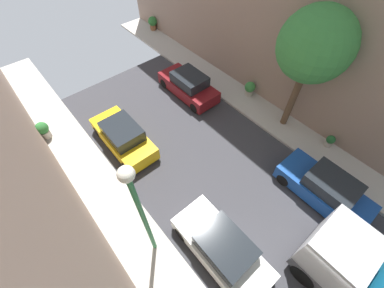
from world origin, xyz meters
name	(u,v)px	position (x,y,z in m)	size (l,w,h in m)	color
ground	(312,259)	(0.00, 0.00, 0.00)	(32.00, 32.00, 0.00)	#38383D
sidewalk_right	(371,187)	(5.00, 0.00, 0.07)	(2.00, 44.00, 0.15)	#B7B2A8
parked_car_left_2	(222,248)	(-2.70, 2.57, 0.72)	(1.78, 4.20, 1.57)	white
parked_car_left_3	(123,137)	(-2.70, 10.02, 0.72)	(1.78, 4.20, 1.57)	gold
parked_car_right_1	(325,189)	(2.70, 1.38, 0.72)	(1.78, 4.20, 1.57)	#194799
parked_car_right_2	(189,85)	(2.70, 11.06, 0.72)	(1.78, 4.20, 1.57)	maroon
street_tree_1	(315,46)	(5.22, 5.38, 4.97)	(3.35, 3.35, 6.53)	brown
potted_plant_2	(330,141)	(5.62, 2.76, 0.54)	(0.45, 0.45, 0.72)	#B2A899
potted_plant_3	(250,88)	(5.54, 8.38, 0.65)	(0.67, 0.67, 0.92)	#B2A899
potted_plant_4	(153,22)	(5.71, 19.40, 0.76)	(0.74, 0.74, 1.08)	brown
potted_plant_5	(43,130)	(-5.78, 13.27, 0.73)	(0.67, 0.67, 1.05)	#B2A899
lamp_post	(139,207)	(-4.60, 4.51, 4.00)	(0.44, 0.44, 5.91)	#26723F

